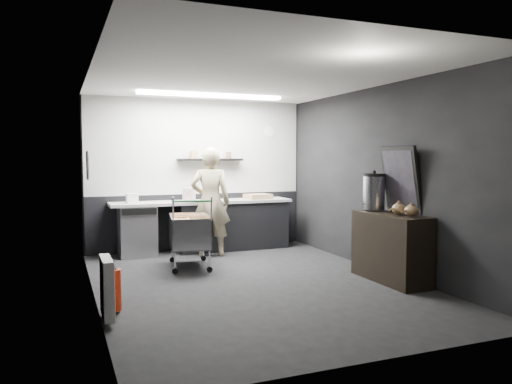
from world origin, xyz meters
name	(u,v)px	position (x,y,z in m)	size (l,w,h in m)	color
floor	(253,283)	(0.00, 0.00, 0.00)	(5.50, 5.50, 0.00)	black
ceiling	(253,77)	(0.00, 0.00, 2.70)	(5.50, 5.50, 0.00)	white
wall_back	(198,174)	(0.00, 2.75, 1.35)	(5.50, 5.50, 0.00)	black
wall_front	(378,197)	(0.00, -2.75, 1.35)	(5.50, 5.50, 0.00)	black
wall_left	(92,184)	(-2.00, 0.00, 1.35)	(5.50, 5.50, 0.00)	black
wall_right	(380,179)	(2.00, 0.00, 1.35)	(5.50, 5.50, 0.00)	black
kitchen_wall_panel	(198,147)	(0.00, 2.73, 1.85)	(3.95, 0.02, 1.70)	beige
dado_panel	(198,221)	(0.00, 2.73, 0.50)	(3.95, 0.02, 1.00)	black
floating_shelf	(210,160)	(0.20, 2.62, 1.62)	(1.20, 0.22, 0.04)	black
wall_clock	(269,132)	(1.40, 2.72, 2.15)	(0.20, 0.20, 0.03)	white
poster	(87,165)	(-1.98, 1.30, 1.55)	(0.02, 0.30, 0.40)	white
poster_red_band	(88,160)	(-1.98, 1.30, 1.62)	(0.01, 0.22, 0.10)	red
radiator	(107,287)	(-1.94, -0.90, 0.35)	(0.10, 0.50, 0.60)	white
ceiling_strip	(211,96)	(0.00, 1.85, 2.67)	(2.40, 0.20, 0.04)	white
prep_counter	(210,225)	(0.14, 2.42, 0.46)	(3.20, 0.61, 0.90)	black
person	(210,202)	(0.01, 1.97, 0.91)	(0.67, 0.44, 1.83)	beige
shopping_cart	(190,234)	(-0.54, 1.23, 0.51)	(0.72, 1.05, 1.06)	silver
sideboard	(390,238)	(1.76, -0.57, 0.58)	(0.52, 1.21, 1.82)	black
fire_extinguisher	(113,288)	(-1.85, -0.64, 0.27)	(0.17, 0.17, 0.55)	red
cardboard_box	(258,197)	(1.03, 2.37, 0.94)	(0.45, 0.34, 0.09)	#A58458
pink_tub	(189,194)	(-0.25, 2.42, 1.01)	(0.23, 0.23, 0.23)	beige
white_container	(132,198)	(-1.23, 2.37, 0.98)	(0.18, 0.14, 0.16)	white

